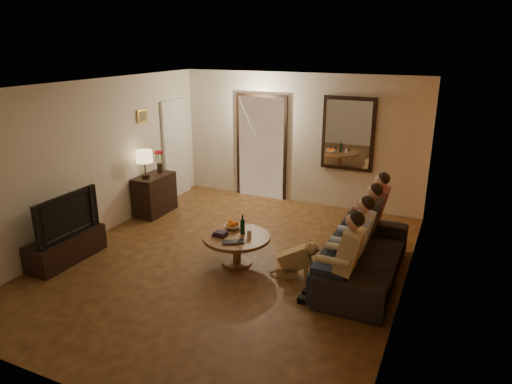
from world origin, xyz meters
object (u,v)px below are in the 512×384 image
at_px(wine_bottle, 243,224).
at_px(laptop, 234,243).
at_px(sofa, 365,256).
at_px(person_b, 355,245).
at_px(tv_stand, 66,248).
at_px(person_d, 372,215).
at_px(person_c, 364,229).
at_px(tv, 62,215).
at_px(dog, 295,258).
at_px(table_lamp, 145,164).
at_px(person_a, 343,264).
at_px(bowl, 233,226).
at_px(coffee_table, 237,250).
at_px(dresser, 155,194).

relative_size(wine_bottle, laptop, 0.94).
distance_m(sofa, person_b, 0.42).
distance_m(tv_stand, person_d, 4.70).
relative_size(tv_stand, person_c, 1.02).
bearing_deg(person_c, tv, -158.16).
relative_size(tv_stand, sofa, 0.54).
bearing_deg(dog, laptop, -177.82).
height_order(table_lamp, person_a, table_lamp).
bearing_deg(dog, tv, 179.95).
relative_size(dog, bowl, 2.16).
relative_size(tv, coffee_table, 1.15).
bearing_deg(person_a, tv, -173.80).
xyz_separation_m(tv, person_b, (4.11, 1.05, -0.14)).
height_order(dresser, tv_stand, dresser).
height_order(person_b, coffee_table, person_b).
xyz_separation_m(dresser, person_c, (4.11, -0.56, 0.22)).
xyz_separation_m(bowl, wine_bottle, (0.23, -0.12, 0.12)).
bearing_deg(table_lamp, bowl, -19.81).
bearing_deg(tv, person_c, -68.16).
distance_m(dog, wine_bottle, 0.93).
xyz_separation_m(person_b, person_c, (0.00, 0.60, 0.00)).
bearing_deg(tv_stand, person_b, 14.29).
bearing_deg(person_b, coffee_table, -177.61).
distance_m(dresser, person_a, 4.47).
distance_m(person_a, wine_bottle, 1.78).
relative_size(dresser, tv, 0.74).
bearing_deg(laptop, person_d, 9.63).
bearing_deg(sofa, person_b, 161.07).
bearing_deg(dog, table_lamp, 146.45).
bearing_deg(person_a, dresser, 156.75).
distance_m(table_lamp, dog, 3.54).
xyz_separation_m(dresser, person_b, (4.11, -1.16, 0.22)).
distance_m(tv_stand, person_a, 4.15).
relative_size(tv, person_d, 0.95).
bearing_deg(wine_bottle, bowl, 152.45).
xyz_separation_m(table_lamp, tv_stand, (0.00, -1.99, -0.82)).
xyz_separation_m(table_lamp, bowl, (2.21, -0.80, -0.54)).
distance_m(person_b, dog, 0.87).
bearing_deg(dog, tv_stand, 179.95).
relative_size(dog, wine_bottle, 1.81).
xyz_separation_m(person_d, bowl, (-1.90, -1.05, -0.12)).
distance_m(person_a, person_c, 1.20).
bearing_deg(coffee_table, person_b, 2.39).
relative_size(person_b, coffee_table, 1.21).
height_order(person_a, person_c, same).
distance_m(sofa, wine_bottle, 1.81).
relative_size(person_d, bowl, 4.63).
bearing_deg(tv_stand, person_c, 21.84).
height_order(tv_stand, bowl, bowl).
bearing_deg(dog, person_a, -49.55).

